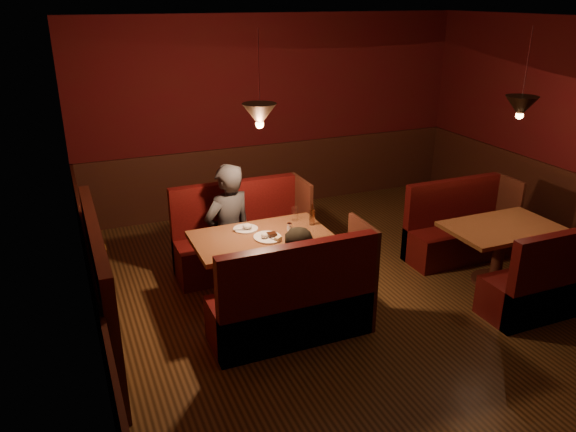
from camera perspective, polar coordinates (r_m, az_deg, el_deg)
name	(u,v)px	position (r m, az deg, el deg)	size (l,w,h in m)	color
room	(377,220)	(5.64, 9.03, -0.40)	(6.02, 7.02, 2.92)	#362210
main_table	(263,251)	(5.99, -2.54, -3.54)	(1.44, 0.88, 1.01)	#593518
main_bench_far	(241,243)	(6.80, -4.76, -2.73)	(1.59, 0.57, 1.08)	#350907
main_bench_near	(295,308)	(5.44, 0.73, -9.31)	(1.59, 0.57, 1.08)	#350907
second_table	(500,241)	(6.83, 20.76, -2.36)	(1.26, 0.80, 0.71)	#593518
second_bench_far	(458,233)	(7.44, 16.86, -1.67)	(1.39, 0.52, 0.99)	#350907
second_bench_near	(551,286)	(6.48, 25.17, -6.45)	(1.39, 0.52, 0.99)	#350907
diner_a	(228,208)	(6.43, -6.16, 0.82)	(0.63, 0.42, 1.74)	#2E2E30
diner_b	(302,264)	(5.43, 1.42, -4.89)	(0.70, 0.54, 1.43)	#373123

